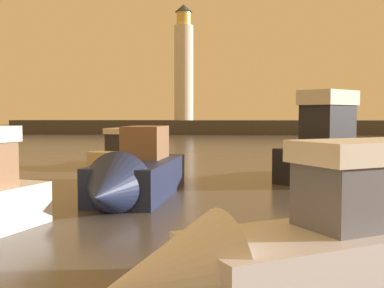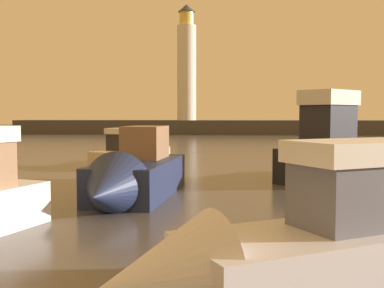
{
  "view_description": "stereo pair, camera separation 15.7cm",
  "coord_description": "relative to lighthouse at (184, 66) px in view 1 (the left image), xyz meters",
  "views": [
    {
      "loc": [
        3.05,
        -1.27,
        3.05
      ],
      "look_at": [
        1.61,
        18.13,
        1.85
      ],
      "focal_mm": 44.65,
      "sensor_mm": 36.0,
      "label": 1
    },
    {
      "loc": [
        3.21,
        -1.26,
        3.05
      ],
      "look_at": [
        1.61,
        18.13,
        1.85
      ],
      "focal_mm": 44.65,
      "sensor_mm": 36.0,
      "label": 2
    }
  ],
  "objects": [
    {
      "name": "motorboat_2",
      "position": [
        8.08,
        -66.65,
        -9.89
      ],
      "size": [
        7.45,
        5.44,
        3.04
      ],
      "color": "silver",
      "rests_on": "ground_plane"
    },
    {
      "name": "ground_plane",
      "position": [
        3.79,
        -36.7,
        -10.69
      ],
      "size": [
        220.23,
        220.23,
        0.0
      ],
      "primitive_type": "plane",
      "color": "#4C4742"
    },
    {
      "name": "breakwater",
      "position": [
        3.79,
        0.0,
        -9.59
      ],
      "size": [
        62.01,
        4.98,
        2.19
      ],
      "primitive_type": "cube",
      "color": "#423F3D",
      "rests_on": "ground_plane"
    },
    {
      "name": "lighthouse",
      "position": [
        0.0,
        0.0,
        0.0
      ],
      "size": [
        2.97,
        2.97,
        17.94
      ],
      "color": "silver",
      "rests_on": "breakwater"
    },
    {
      "name": "motorboat_4",
      "position": [
        3.45,
        -58.11,
        -9.85
      ],
      "size": [
        2.96,
        7.93,
        3.02
      ],
      "color": "#1E284C",
      "rests_on": "ground_plane"
    },
    {
      "name": "motorboat_0",
      "position": [
        12.51,
        -51.22,
        -9.4
      ],
      "size": [
        7.58,
        7.89,
        4.35
      ],
      "color": "black",
      "rests_on": "ground_plane"
    },
    {
      "name": "motorboat_3",
      "position": [
        1.41,
        -45.54,
        -10.02
      ],
      "size": [
        4.43,
        7.66,
        2.73
      ],
      "color": "beige",
      "rests_on": "ground_plane"
    }
  ]
}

